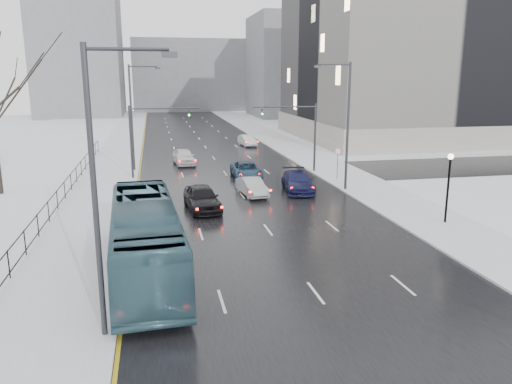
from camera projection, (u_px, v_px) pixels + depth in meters
road at (212, 156)px, 57.32m from camera, size 16.00×150.00×0.04m
cross_road at (227, 176)px, 45.88m from camera, size 130.00×10.00×0.04m
sidewalk_left at (117, 158)px, 55.26m from camera, size 5.00×150.00×0.16m
sidewalk_right at (300, 152)px, 59.36m from camera, size 5.00×150.00×0.16m
park_strip at (26, 161)px, 53.41m from camera, size 14.00×150.00×0.12m
tree_park_e at (1, 195)px, 38.51m from camera, size 9.45×9.45×13.50m
iron_fence at (29, 235)px, 25.97m from camera, size 0.06×70.00×1.30m
streetlight_r_mid at (345, 120)px, 38.56m from camera, size 2.95×0.25×10.00m
streetlight_l_near at (101, 182)px, 16.30m from camera, size 2.95×0.25×10.00m
streetlight_l_far at (134, 112)px, 46.82m from camera, size 2.95×0.25×10.00m
lamppost_r_mid at (449, 178)px, 30.19m from camera, size 0.36×0.36×4.28m
mast_signal_right at (304, 129)px, 46.37m from camera, size 6.10×0.33×6.50m
mast_signal_left at (143, 133)px, 43.51m from camera, size 6.10×0.33×6.50m
no_uturn_sign at (338, 154)px, 43.34m from camera, size 0.60×0.06×2.70m
civic_building at (439, 60)px, 73.05m from camera, size 41.00×31.00×24.80m
bldg_far_right at (306, 66)px, 112.75m from camera, size 24.00×20.00×22.00m
bldg_far_left at (79, 53)px, 111.84m from camera, size 18.00×22.00×28.00m
bldg_far_center at (191, 75)px, 132.37m from camera, size 30.00×18.00×18.00m
bus at (145, 238)px, 22.71m from camera, size 3.53×12.49×3.44m
sedan_center_near at (202, 198)px, 33.84m from camera, size 2.54×5.20×1.71m
sedan_right_near at (252, 187)px, 38.06m from camera, size 1.98×4.30×1.37m
sedan_right_cross at (246, 170)px, 44.34m from camera, size 2.54×5.26×1.44m
sedan_right_far at (298, 182)px, 39.43m from camera, size 2.84×5.59×1.56m
sedan_center_far at (184, 157)px, 51.30m from camera, size 2.39×4.98×1.64m
sedan_right_distant at (247, 140)px, 65.05m from camera, size 1.99×4.43×1.41m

